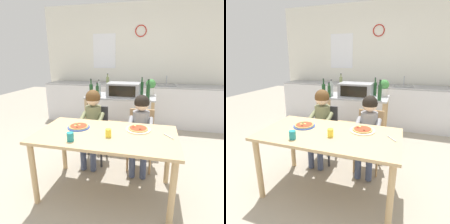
% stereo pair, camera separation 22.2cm
% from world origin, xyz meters
% --- Properties ---
extents(ground_plane, '(11.43, 11.43, 0.00)m').
position_xyz_m(ground_plane, '(0.00, 1.14, 0.00)').
color(ground_plane, '#A89E8C').
extents(back_wall_tiled, '(4.61, 0.14, 2.70)m').
position_xyz_m(back_wall_tiled, '(-0.00, 2.92, 1.35)').
color(back_wall_tiled, white).
rests_on(back_wall_tiled, ground).
extents(kitchen_counter, '(4.15, 0.60, 1.11)m').
position_xyz_m(kitchen_counter, '(0.00, 2.51, 0.46)').
color(kitchen_counter, silver).
rests_on(kitchen_counter, ground).
extents(kitchen_island_cart, '(1.18, 0.56, 0.88)m').
position_xyz_m(kitchen_island_cart, '(-0.08, 1.34, 0.59)').
color(kitchen_island_cart, '#B7BABF').
rests_on(kitchen_island_cart, ground).
extents(toaster_oven, '(0.54, 0.35, 0.23)m').
position_xyz_m(toaster_oven, '(-0.03, 1.31, 0.99)').
color(toaster_oven, '#999BA0').
rests_on(toaster_oven, kitchen_island_cart).
extents(bottle_tall_green_wine, '(0.06, 0.06, 0.29)m').
position_xyz_m(bottle_tall_green_wine, '(-0.57, 1.20, 0.99)').
color(bottle_tall_green_wine, '#1E4723').
rests_on(bottle_tall_green_wine, kitchen_island_cart).
extents(bottle_clear_vinegar, '(0.06, 0.06, 0.32)m').
position_xyz_m(bottle_clear_vinegar, '(0.38, 1.16, 1.01)').
color(bottle_clear_vinegar, '#1E4723').
rests_on(bottle_clear_vinegar, kitchen_island_cart).
extents(bottle_slim_sauce, '(0.06, 0.06, 0.31)m').
position_xyz_m(bottle_slim_sauce, '(0.25, 1.53, 0.99)').
color(bottle_slim_sauce, '#1E4723').
rests_on(bottle_slim_sauce, kitchen_island_cart).
extents(bottle_dark_olive_oil, '(0.07, 0.07, 0.27)m').
position_xyz_m(bottle_dark_olive_oil, '(-0.45, 1.24, 0.99)').
color(bottle_dark_olive_oil, '#ADB7B2').
rests_on(bottle_dark_olive_oil, kitchen_island_cart).
extents(bottle_brown_beer, '(0.05, 0.05, 0.36)m').
position_xyz_m(bottle_brown_beer, '(-0.36, 1.51, 1.03)').
color(bottle_brown_beer, olive).
rests_on(bottle_brown_beer, kitchen_island_cart).
extents(bottle_squat_spirits, '(0.05, 0.05, 0.25)m').
position_xyz_m(bottle_squat_spirits, '(-0.44, 1.12, 0.98)').
color(bottle_squat_spirits, '#1E4723').
rests_on(bottle_squat_spirits, kitchen_island_cart).
extents(potted_herb_plant, '(0.17, 0.17, 0.28)m').
position_xyz_m(potted_herb_plant, '(0.41, 1.50, 1.03)').
color(potted_herb_plant, beige).
rests_on(potted_herb_plant, kitchen_island_cart).
extents(dining_table, '(1.50, 0.79, 0.74)m').
position_xyz_m(dining_table, '(0.00, 0.00, 0.64)').
color(dining_table, tan).
rests_on(dining_table, ground).
extents(dining_chair_left, '(0.36, 0.36, 0.81)m').
position_xyz_m(dining_chair_left, '(-0.34, 0.68, 0.48)').
color(dining_chair_left, '#333338').
rests_on(dining_chair_left, ground).
extents(dining_chair_right, '(0.36, 0.36, 0.81)m').
position_xyz_m(dining_chair_right, '(0.33, 0.66, 0.48)').
color(dining_chair_right, tan).
rests_on(dining_chair_right, ground).
extents(child_in_olive_shirt, '(0.32, 0.42, 1.07)m').
position_xyz_m(child_in_olive_shirt, '(-0.34, 0.57, 0.70)').
color(child_in_olive_shirt, '#424C6B').
rests_on(child_in_olive_shirt, ground).
extents(child_in_grey_shirt, '(0.32, 0.42, 1.03)m').
position_xyz_m(child_in_grey_shirt, '(0.33, 0.54, 0.68)').
color(child_in_grey_shirt, '#424C6B').
rests_on(child_in_grey_shirt, ground).
extents(pizza_plate_blue_rimmed, '(0.25, 0.25, 0.03)m').
position_xyz_m(pizza_plate_blue_rimmed, '(-0.34, 0.09, 0.75)').
color(pizza_plate_blue_rimmed, '#3356B7').
rests_on(pizza_plate_blue_rimmed, dining_table).
extents(pizza_plate_cream, '(0.28, 0.28, 0.03)m').
position_xyz_m(pizza_plate_cream, '(0.33, 0.17, 0.75)').
color(pizza_plate_cream, beige).
rests_on(pizza_plate_cream, dining_table).
extents(drinking_cup_teal, '(0.07, 0.07, 0.09)m').
position_xyz_m(drinking_cup_teal, '(-0.28, -0.26, 0.78)').
color(drinking_cup_teal, teal).
rests_on(drinking_cup_teal, dining_table).
extents(drinking_cup_yellow, '(0.06, 0.06, 0.08)m').
position_xyz_m(drinking_cup_yellow, '(0.05, -0.08, 0.78)').
color(drinking_cup_yellow, yellow).
rests_on(drinking_cup_yellow, dining_table).
extents(serving_spoon, '(0.10, 0.12, 0.01)m').
position_xyz_m(serving_spoon, '(0.65, 0.06, 0.75)').
color(serving_spoon, '#B7BABF').
rests_on(serving_spoon, dining_table).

